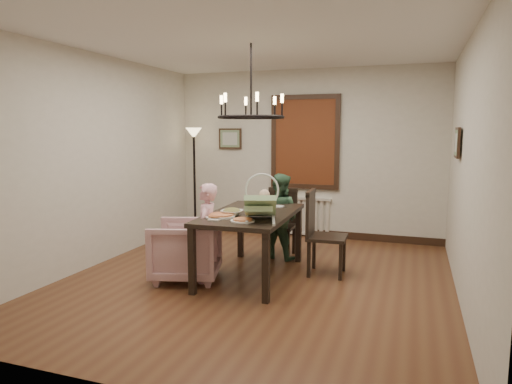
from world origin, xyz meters
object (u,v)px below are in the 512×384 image
Objects in this scene: chair_right at (327,232)px; elderly_woman at (206,241)px; dining_table at (251,219)px; armchair at (186,250)px; baby_bouncer at (260,204)px; drinking_glass at (263,208)px; floor_lamp at (195,182)px; seated_man at (280,223)px; chair_far at (279,222)px.

chair_right reaches higher than elderly_woman.
armchair is (-0.72, -0.36, -0.35)m from dining_table.
baby_bouncer is 0.46m from drinking_glass.
armchair is 2.67m from floor_lamp.
seated_man is 2.22m from floor_lamp.
seated_man reaches higher than armchair.
chair_far is 1.54m from baby_bouncer.
dining_table is 1.04m from chair_far.
chair_right reaches higher than chair_far.
chair_far is 1.76× the size of baby_bouncer.
seated_man is at bearing 145.13° from elderly_woman.
seated_man is at bearing 130.89° from armchair.
floor_lamp reaches higher than drinking_glass.
dining_table is 0.61m from elderly_woman.
baby_bouncer reaches higher than dining_table.
armchair is at bearing -155.05° from dining_table.
chair_far is (0.06, 1.01, -0.23)m from dining_table.
floor_lamp is at bearing 55.89° from chair_right.
drinking_glass is 0.07× the size of floor_lamp.
elderly_woman is 0.87m from baby_bouncer.
elderly_woman is 0.79m from drinking_glass.
baby_bouncer reaches higher than elderly_woman.
baby_bouncer is at bearing 114.61° from seated_man.
dining_table is at bearing -48.47° from floor_lamp.
chair_right reaches higher than seated_man.
dining_table is at bearing 116.11° from elderly_woman.
armchair is (-1.58, -0.75, -0.17)m from chair_right.
seated_man is (0.54, 1.26, 0.01)m from elderly_woman.
chair_right is (0.80, -0.62, 0.05)m from chair_far.
seated_man is at bearing 79.02° from baby_bouncer.
floor_lamp is at bearing 111.83° from baby_bouncer.
armchair is 0.80× the size of seated_man.
elderly_woman is 2.75m from floor_lamp.
armchair is at bearing -157.62° from drinking_glass.
dining_table is 3.14× the size of baby_bouncer.
floor_lamp is (-1.35, 2.37, 0.41)m from elderly_woman.
floor_lamp reaches higher than chair_right.
armchair is 1.16m from baby_bouncer.
baby_bouncer is at bearing -75.50° from drinking_glass.
chair_far is 0.54× the size of floor_lamp.
baby_bouncer is 0.31× the size of floor_lamp.
floor_lamp reaches higher than dining_table.
seated_man is at bearing -30.28° from floor_lamp.
drinking_glass is 2.80m from floor_lamp.
elderly_woman is 1.37m from seated_man.
dining_table is 1.62× the size of chair_right.
seated_man reaches higher than drinking_glass.
drinking_glass is at bearing 95.68° from armchair.
chair_far reaches higher than armchair.
drinking_glass reaches higher than armchair.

